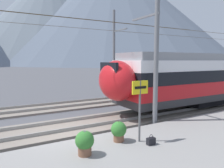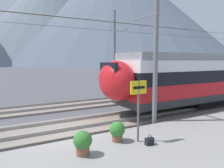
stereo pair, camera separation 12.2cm
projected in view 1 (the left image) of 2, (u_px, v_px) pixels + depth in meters
name	position (u px, v px, depth m)	size (l,w,h in m)	color
ground_plane	(69.00, 137.00, 9.39)	(400.00, 400.00, 0.00)	#4C4C51
track_near	(61.00, 128.00, 10.38)	(120.00, 3.00, 0.28)	slate
track_far	(41.00, 108.00, 14.64)	(120.00, 3.00, 0.28)	slate
catenary_mast_mid	(154.00, 52.00, 10.55)	(42.02, 2.21, 7.29)	slate
catenary_mast_far_side	(115.00, 52.00, 19.19)	(42.02, 2.29, 7.92)	slate
platform_sign	(140.00, 97.00, 7.90)	(0.70, 0.08, 2.35)	#59595B
handbag_near_sign	(151.00, 141.00, 7.76)	(0.32, 0.18, 0.39)	black
potted_plant_platform_edge	(85.00, 142.00, 6.88)	(0.63, 0.63, 0.82)	brown
potted_plant_by_shelter	(119.00, 130.00, 8.06)	(0.60, 0.60, 0.78)	brown
mountain_central_peak	(51.00, 18.00, 183.52)	(148.77, 148.77, 81.15)	slate
mountain_right_ridge	(116.00, 13.00, 189.79)	(204.80, 204.80, 92.84)	#515B6B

